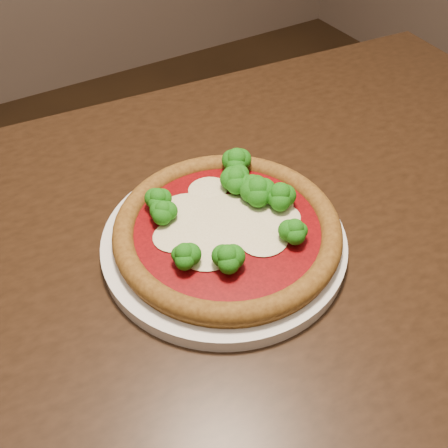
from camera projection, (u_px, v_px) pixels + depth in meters
dining_table at (221, 277)px, 0.73m from camera, size 1.34×0.87×0.75m
plate at (224, 241)px, 0.63m from camera, size 0.31×0.31×0.02m
pizza at (228, 224)px, 0.62m from camera, size 0.28×0.28×0.06m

